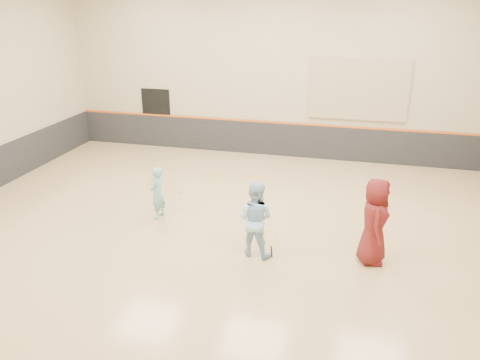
% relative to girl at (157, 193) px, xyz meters
% --- Properties ---
extents(room, '(15.04, 12.04, 6.22)m').
position_rel_girl_xyz_m(room, '(1.96, -0.14, 0.12)').
color(room, tan).
rests_on(room, ground).
extents(wainscot_back, '(14.90, 0.04, 1.20)m').
position_rel_girl_xyz_m(wainscot_back, '(1.96, 5.83, -0.09)').
color(wainscot_back, '#232326').
rests_on(wainscot_back, floor).
extents(accent_stripe, '(14.90, 0.03, 0.06)m').
position_rel_girl_xyz_m(accent_stripe, '(1.96, 5.82, 0.53)').
color(accent_stripe, '#D85914').
rests_on(accent_stripe, wall_back).
extents(acoustic_panel, '(3.20, 0.08, 2.00)m').
position_rel_girl_xyz_m(acoustic_panel, '(4.76, 5.81, 1.81)').
color(acoustic_panel, tan).
rests_on(acoustic_panel, wall_back).
extents(doorway, '(1.10, 0.05, 2.20)m').
position_rel_girl_xyz_m(doorway, '(-2.54, 5.84, 0.41)').
color(doorway, black).
rests_on(doorway, floor).
extents(girl, '(0.38, 0.54, 1.38)m').
position_rel_girl_xyz_m(girl, '(0.00, 0.00, 0.00)').
color(girl, '#68B4B5').
rests_on(girl, floor).
extents(instructor, '(0.94, 0.80, 1.72)m').
position_rel_girl_xyz_m(instructor, '(2.81, -1.19, 0.17)').
color(instructor, '#96C7E8').
rests_on(instructor, floor).
extents(young_man, '(0.67, 0.98, 1.91)m').
position_rel_girl_xyz_m(young_man, '(5.32, -0.88, 0.26)').
color(young_man, '#5B1516').
rests_on(young_man, floor).
extents(held_racket, '(0.42, 0.42, 0.61)m').
position_rel_girl_xyz_m(held_racket, '(3.21, -1.42, -0.10)').
color(held_racket, '#CCE131').
rests_on(held_racket, instructor).
extents(spare_racket, '(0.71, 0.71, 0.16)m').
position_rel_girl_xyz_m(spare_racket, '(0.55, 3.25, -0.61)').
color(spare_racket, gold).
rests_on(spare_racket, floor).
extents(ball_under_racket, '(0.07, 0.07, 0.07)m').
position_rel_girl_xyz_m(ball_under_racket, '(2.55, -0.14, -0.66)').
color(ball_under_racket, '#DDEC36').
rests_on(ball_under_racket, floor).
extents(ball_in_hand, '(0.07, 0.07, 0.07)m').
position_rel_girl_xyz_m(ball_in_hand, '(5.38, -1.10, 0.54)').
color(ball_in_hand, gold).
rests_on(ball_in_hand, young_man).
extents(ball_beside_spare, '(0.07, 0.07, 0.07)m').
position_rel_girl_xyz_m(ball_beside_spare, '(-0.03, 1.70, -0.66)').
color(ball_beside_spare, '#CFDF33').
rests_on(ball_beside_spare, floor).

